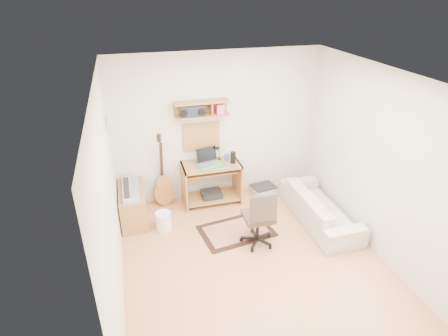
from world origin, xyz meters
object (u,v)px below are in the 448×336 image
object	(u,v)px
task_chair	(258,216)
cabinet	(133,205)
desk	(211,183)
printer	(263,190)
sofa	(320,203)

from	to	relation	value
task_chair	cabinet	xyz separation A→B (m)	(-1.77, 1.11, -0.20)
desk	printer	world-z (taller)	desk
printer	sofa	size ratio (longest dim) A/B	0.25
task_chair	printer	world-z (taller)	task_chair
printer	sofa	distance (m)	1.22
task_chair	sofa	bearing A→B (deg)	14.13
task_chair	cabinet	distance (m)	2.10
desk	cabinet	bearing A→B (deg)	-171.47
desk	task_chair	xyz separation A→B (m)	(0.39, -1.32, 0.10)
cabinet	printer	world-z (taller)	cabinet
task_chair	sofa	distance (m)	1.23
task_chair	printer	bearing A→B (deg)	66.40
printer	sofa	world-z (taller)	sofa
desk	sofa	bearing A→B (deg)	-33.41
desk	task_chair	world-z (taller)	task_chair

